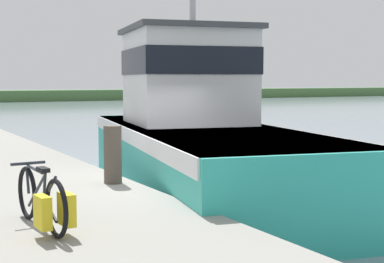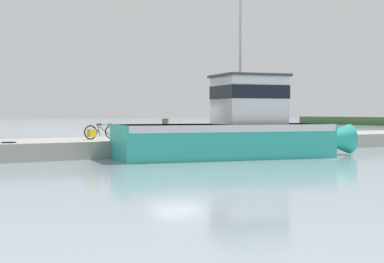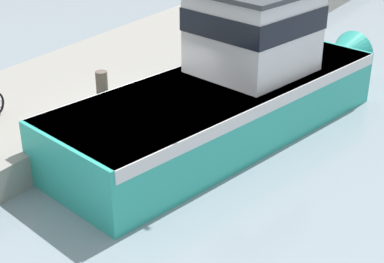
# 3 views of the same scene
# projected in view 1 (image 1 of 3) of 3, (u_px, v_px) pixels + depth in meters

# --- Properties ---
(ground_plane) EXTENTS (320.00, 320.00, 0.00)m
(ground_plane) POSITION_uv_depth(u_px,v_px,m) (178.00, 219.00, 10.85)
(ground_plane) COLOR #84939E
(far_shoreline) EXTENTS (180.00, 5.00, 1.32)m
(far_shoreline) POSITION_uv_depth(u_px,v_px,m) (165.00, 94.00, 80.34)
(far_shoreline) COLOR #426638
(far_shoreline) RESTS_ON ground_plane
(fishing_boat_main) EXTENTS (5.14, 11.84, 9.36)m
(fishing_boat_main) POSITION_uv_depth(u_px,v_px,m) (196.00, 134.00, 13.36)
(fishing_boat_main) COLOR teal
(fishing_boat_main) RESTS_ON ground_plane
(bicycle_touring) EXTENTS (0.50, 1.79, 0.75)m
(bicycle_touring) POSITION_uv_depth(u_px,v_px,m) (45.00, 202.00, 6.96)
(bicycle_touring) COLOR black
(bicycle_touring) RESTS_ON dock_pier
(mooring_post) EXTENTS (0.31, 0.31, 1.00)m
(mooring_post) POSITION_uv_depth(u_px,v_px,m) (113.00, 155.00, 10.18)
(mooring_post) COLOR #51473D
(mooring_post) RESTS_ON dock_pier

